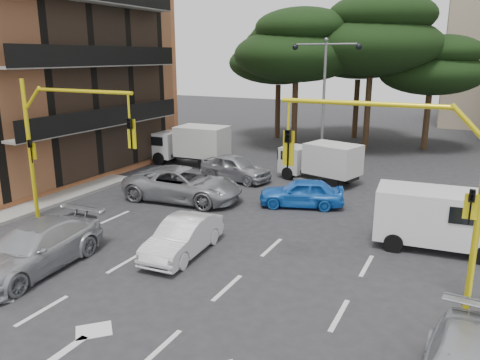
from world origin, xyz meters
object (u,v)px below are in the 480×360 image
at_px(street_lamp_center, 324,81).
at_px(car_silver_cross_a, 183,184).
at_px(car_blue_compact, 301,193).
at_px(car_silver_wagon, 34,248).
at_px(signal_mast_right, 412,168).
at_px(signal_mast_left, 58,133).
at_px(car_white_hatch, 183,237).
at_px(car_silver_cross_b, 235,168).
at_px(box_truck_a, 190,145).
at_px(van_white, 440,219).
at_px(box_truck_b, 320,162).

height_order(street_lamp_center, car_silver_cross_a, street_lamp_center).
bearing_deg(car_blue_compact, car_silver_wagon, -47.29).
xyz_separation_m(signal_mast_right, car_silver_cross_a, (-10.99, 5.01, -3.08)).
distance_m(signal_mast_left, car_silver_wagon, 5.44).
bearing_deg(car_white_hatch, car_silver_wagon, -142.99).
xyz_separation_m(car_blue_compact, car_silver_cross_b, (-4.99, 2.90, 0.06)).
xyz_separation_m(car_blue_compact, box_truck_a, (-9.50, 5.14, 0.61)).
height_order(signal_mast_right, street_lamp_center, street_lamp_center).
xyz_separation_m(signal_mast_right, car_silver_wagon, (-11.12, -3.69, -3.13)).
bearing_deg(signal_mast_left, box_truck_a, 96.61).
bearing_deg(van_white, car_silver_wagon, -61.38).
xyz_separation_m(car_silver_cross_a, van_white, (11.68, -0.79, 0.32)).
height_order(signal_mast_right, car_silver_cross_b, signal_mast_right).
relative_size(signal_mast_right, car_silver_cross_a, 1.03).
bearing_deg(box_truck_a, car_silver_cross_a, -153.11).
xyz_separation_m(car_white_hatch, car_silver_cross_a, (-3.57, 5.46, 0.15)).
bearing_deg(signal_mast_left, car_silver_wagon, -56.03).
height_order(signal_mast_right, box_truck_b, signal_mast_right).
relative_size(street_lamp_center, car_blue_compact, 1.97).
distance_m(signal_mast_right, car_silver_wagon, 12.13).
distance_m(street_lamp_center, car_silver_cross_b, 7.42).
bearing_deg(van_white, car_white_hatch, -65.26).
bearing_deg(box_truck_a, car_white_hatch, -151.81).
distance_m(signal_mast_right, box_truck_b, 13.20).
bearing_deg(box_truck_a, car_silver_cross_b, -119.82).
xyz_separation_m(street_lamp_center, car_blue_compact, (1.32, -7.32, -4.76)).
relative_size(car_silver_cross_a, box_truck_a, 1.12).
xyz_separation_m(car_silver_wagon, car_silver_cross_a, (0.13, 8.70, 0.05)).
bearing_deg(car_silver_cross_a, box_truck_b, -42.91).
xyz_separation_m(car_silver_cross_a, box_truck_a, (-3.99, 6.81, 0.47)).
height_order(signal_mast_right, car_blue_compact, signal_mast_right).
bearing_deg(street_lamp_center, car_silver_wagon, -103.71).
xyz_separation_m(street_lamp_center, car_white_hatch, (-0.61, -14.46, -4.77)).
height_order(signal_mast_left, car_blue_compact, signal_mast_left).
bearing_deg(car_silver_cross_a, car_silver_wagon, 173.83).
bearing_deg(car_blue_compact, box_truck_b, 168.52).
height_order(signal_mast_right, car_white_hatch, signal_mast_right).
relative_size(signal_mast_right, car_silver_wagon, 1.15).
relative_size(car_silver_cross_a, car_silver_cross_b, 1.36).
height_order(car_silver_wagon, box_truck_b, box_truck_b).
distance_m(street_lamp_center, car_blue_compact, 8.83).
height_order(car_silver_cross_a, van_white, van_white).
distance_m(car_blue_compact, car_silver_cross_b, 5.77).
xyz_separation_m(car_silver_cross_a, car_silver_cross_b, (0.52, 4.58, -0.08)).
distance_m(car_silver_cross_b, box_truck_b, 4.76).
bearing_deg(car_silver_cross_a, box_truck_a, 25.02).
relative_size(car_white_hatch, van_white, 0.89).
relative_size(car_white_hatch, box_truck_b, 0.87).
bearing_deg(car_blue_compact, car_white_hatch, -33.94).
height_order(car_white_hatch, car_silver_cross_a, car_silver_cross_a).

